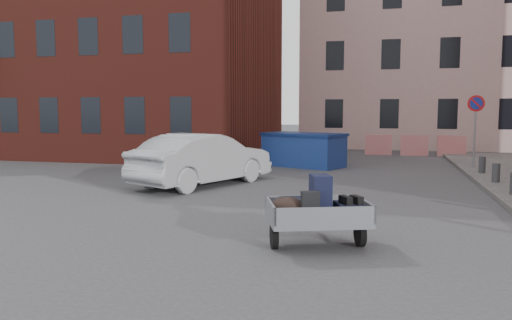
# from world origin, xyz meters

# --- Properties ---
(ground) EXTENTS (120.00, 120.00, 0.00)m
(ground) POSITION_xyz_m (0.00, 0.00, 0.00)
(ground) COLOR #38383A
(ground) RESTS_ON ground
(building_brick) EXTENTS (12.00, 10.00, 14.00)m
(building_brick) POSITION_xyz_m (-9.00, 13.00, 7.00)
(building_brick) COLOR #591E16
(building_brick) RESTS_ON ground
(building_pink) EXTENTS (16.00, 8.00, 14.00)m
(building_pink) POSITION_xyz_m (6.00, 22.00, 7.00)
(building_pink) COLOR #C8A39A
(building_pink) RESTS_ON ground
(far_building) EXTENTS (6.00, 6.00, 8.00)m
(far_building) POSITION_xyz_m (-20.00, 22.00, 4.00)
(far_building) COLOR maroon
(far_building) RESTS_ON ground
(no_parking_sign) EXTENTS (0.60, 0.09, 2.65)m
(no_parking_sign) POSITION_xyz_m (6.00, 9.48, 2.01)
(no_parking_sign) COLOR gray
(no_parking_sign) RESTS_ON sidewalk
(barriers) EXTENTS (4.70, 0.18, 1.00)m
(barriers) POSITION_xyz_m (4.20, 15.00, 0.50)
(barriers) COLOR red
(barriers) RESTS_ON ground
(trailer) EXTENTS (1.88, 1.98, 1.20)m
(trailer) POSITION_xyz_m (1.75, -2.27, 0.61)
(trailer) COLOR black
(trailer) RESTS_ON ground
(dumpster) EXTENTS (3.54, 2.76, 1.32)m
(dumpster) POSITION_xyz_m (-0.31, 9.20, 0.67)
(dumpster) COLOR navy
(dumpster) RESTS_ON ground
(silver_car) EXTENTS (3.36, 4.98, 1.55)m
(silver_car) POSITION_xyz_m (-2.44, 3.62, 0.78)
(silver_car) COLOR #9B9DA2
(silver_car) RESTS_ON ground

